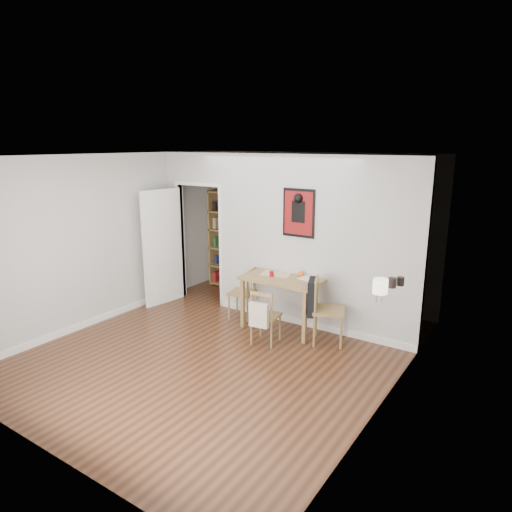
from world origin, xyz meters
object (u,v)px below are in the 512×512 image
Objects in this scene: chair_right at (327,310)px; bookshelf at (229,240)px; chair_left at (242,293)px; red_glass at (272,274)px; ceramic_jar_b at (401,281)px; mantel_lamp at (380,288)px; fireplace at (388,337)px; ceramic_jar_a at (392,283)px; chair_front at (265,316)px; dining_table at (283,283)px; orange_fruit at (301,274)px; notebook at (308,279)px.

chair_right is 0.50× the size of bookshelf.
red_glass is (0.60, -0.08, 0.44)m from chair_left.
ceramic_jar_b is (1.10, -0.45, 0.72)m from chair_right.
chair_right is 3.88× the size of mantel_lamp.
fireplace is 10.74× the size of ceramic_jar_a.
chair_left reaches higher than chair_front.
chair_left is 2.82m from ceramic_jar_b.
chair_right is at bearing 146.11° from fireplace.
red_glass is at bearing 150.15° from mantel_lamp.
mantel_lamp is (1.79, -0.63, 0.91)m from chair_front.
dining_table is 1.50× the size of chair_front.
chair_front is 1.94m from ceramic_jar_a.
fireplace is 14.57× the size of red_glass.
fireplace is at bearing -31.01° from orange_fruit.
ceramic_jar_a is (1.98, -0.62, 0.37)m from red_glass.
chair_right is 1.39m from ceramic_jar_a.
chair_left is 1.56m from chair_right.
chair_front is 9.22× the size of red_glass.
chair_left is 1.08m from orange_fruit.
chair_right is at bearing 134.01° from mantel_lamp.
red_glass is at bearing -153.94° from dining_table.
mantel_lamp is 2.37× the size of ceramic_jar_b.
mantel_lamp reaches higher than chair_left.
chair_front is 7.65× the size of ceramic_jar_b.
ceramic_jar_a is (3.76, -1.93, 0.29)m from bookshelf.
chair_right is 3.57× the size of notebook.
orange_fruit is 0.33× the size of notebook.
fireplace is (2.63, -0.85, 0.20)m from chair_left.
ceramic_jar_a reaches higher than chair_right.
chair_front is at bearing -100.47° from orange_fruit.
red_glass is 0.83× the size of ceramic_jar_b.
ceramic_jar_a is (1.82, -0.70, 0.51)m from dining_table.
ceramic_jar_b is at bearing -25.28° from bookshelf.
chair_right reaches higher than orange_fruit.
chair_left is 2.77m from fireplace.
notebook is 2.07m from mantel_lamp.
mantel_lamp reaches higher than ceramic_jar_b.
ceramic_jar_a reaches higher than orange_fruit.
chair_right reaches higher than notebook.
chair_left is at bearing 180.00° from dining_table.
mantel_lamp is (2.02, -1.16, 0.46)m from red_glass.
chair_front is 3.23× the size of mantel_lamp.
ceramic_jar_b is at bearing -13.66° from red_glass.
bookshelf is 18.25× the size of ceramic_jar_b.
chair_front is at bearing -145.97° from chair_right.
fireplace is (1.86, -0.85, -0.10)m from dining_table.
chair_left is 9.61× the size of red_glass.
ceramic_jar_a is at bearing -27.68° from orange_fruit.
mantel_lamp is at bearing -85.86° from ceramic_jar_a.
ceramic_jar_a is (1.61, -0.85, 0.36)m from orange_fruit.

